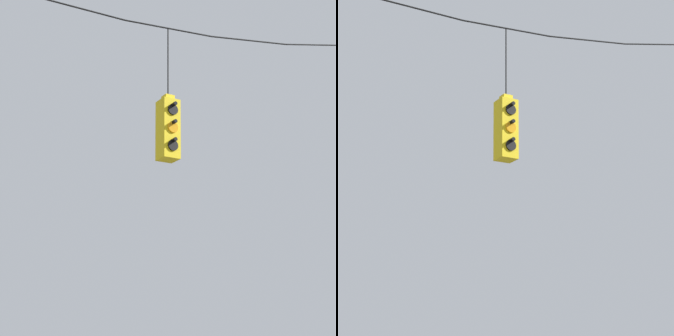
{
  "view_description": "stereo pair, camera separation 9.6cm",
  "coord_description": "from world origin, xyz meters",
  "views": [
    {
      "loc": [
        -3.7,
        -9.65,
        1.79
      ],
      "look_at": [
        1.86,
        0.24,
        4.95
      ],
      "focal_mm": 70.0,
      "sensor_mm": 36.0,
      "label": 1
    },
    {
      "loc": [
        -3.62,
        -9.69,
        1.79
      ],
      "look_at": [
        1.86,
        0.24,
        4.95
      ],
      "focal_mm": 70.0,
      "sensor_mm": 36.0,
      "label": 2
    }
  ],
  "objects": [
    {
      "name": "traffic_light_near_left_pole",
      "position": [
        1.86,
        0.23,
        5.69
      ],
      "size": [
        0.34,
        0.46,
        2.61
      ],
      "color": "yellow"
    }
  ]
}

